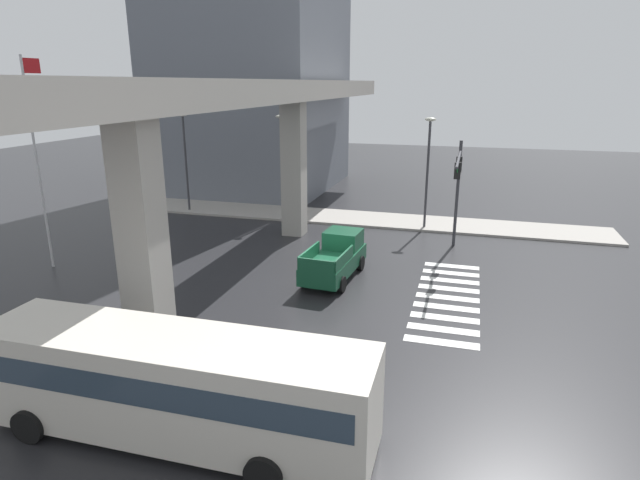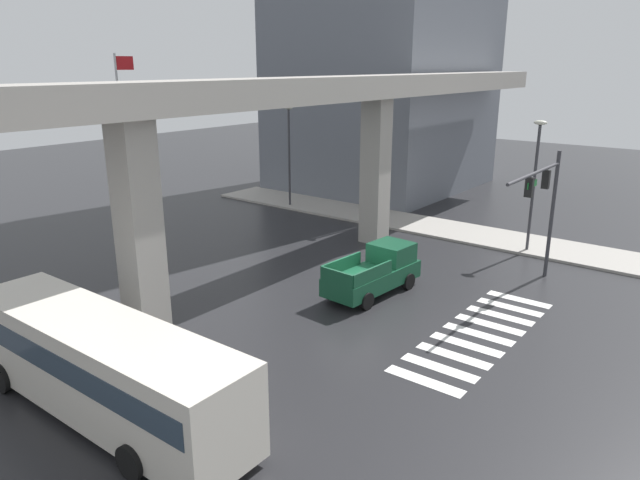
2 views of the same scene
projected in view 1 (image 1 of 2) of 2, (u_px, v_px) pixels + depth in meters
ground_plane at (318, 284)px, 25.18m from camera, size 120.00×120.00×0.00m
crosswalk_stripes at (447, 298)px, 23.56m from camera, size 9.35×2.80×0.01m
elevated_overpass at (236, 108)px, 23.85m from camera, size 55.91×2.45×9.48m
sidewalk_east at (341, 217)px, 37.35m from camera, size 4.00×36.00×0.15m
pickup_truck at (336, 257)px, 25.92m from camera, size 5.22×2.36×2.08m
city_bus at (174, 381)px, 13.85m from camera, size 2.89×10.83×2.99m
traffic_signal_mast at (458, 177)px, 28.31m from camera, size 6.49×0.32×6.20m
street_lamp_near_corner at (428, 160)px, 33.36m from camera, size 0.44×0.70×7.24m
street_lamp_mid_block at (281, 155)px, 36.02m from camera, size 0.44×0.70×7.24m
street_lamp_far_north at (185, 151)px, 38.00m from camera, size 0.44×0.70×7.24m
flagpole at (37, 150)px, 25.89m from camera, size 1.16×0.12×10.61m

